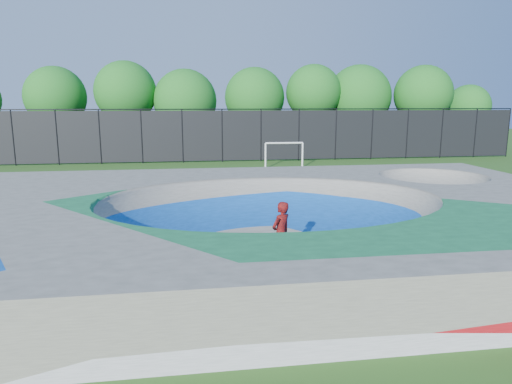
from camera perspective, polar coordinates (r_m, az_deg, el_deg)
ground at (r=14.88m, az=1.75°, el=-6.36°), size 120.00×120.00×0.00m
skate_deck at (r=14.68m, az=1.77°, el=-3.56°), size 22.00×14.00×1.50m
skater at (r=12.66m, az=3.15°, el=-5.23°), size 0.79×0.75×1.81m
skateboard at (r=12.93m, az=3.11°, el=-8.99°), size 0.69×0.72×0.05m
soccer_goal at (r=31.74m, az=3.54°, el=5.24°), size 2.74×0.12×1.80m
fence at (r=35.15m, az=-4.25°, el=7.18°), size 48.09×0.09×4.04m
treeline at (r=39.92m, az=-0.72°, el=11.76°), size 51.42×6.90×7.86m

